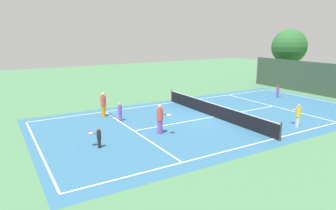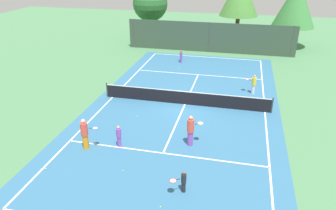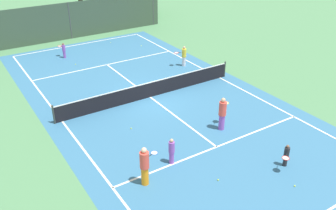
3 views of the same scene
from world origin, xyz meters
name	(u,v)px [view 3 (image 3 of 3)]	position (x,y,z in m)	size (l,w,h in m)	color
ground_plane	(150,97)	(0.00, 0.00, 0.00)	(80.00, 80.00, 0.00)	#4C8456
court_surface	(150,97)	(0.00, 0.00, 0.00)	(13.00, 25.00, 0.01)	teal
tennis_net	(150,90)	(0.00, 0.00, 0.51)	(11.90, 0.10, 1.10)	#333833
perimeter_fence	(70,21)	(0.00, 14.00, 1.60)	(18.00, 0.12, 3.20)	#384C3D
player_0	(64,50)	(-2.17, 9.54, 0.62)	(0.46, 0.84, 1.19)	purple
player_1	(222,113)	(1.27, -5.23, 0.94)	(0.91, 0.76, 1.82)	purple
player_2	(184,56)	(4.68, 3.15, 0.78)	(0.89, 0.62, 1.50)	silver
player_3	(172,151)	(-2.52, -6.29, 0.66)	(0.27, 0.27, 1.29)	purple
player_4	(145,166)	(-4.22, -6.89, 0.93)	(0.97, 0.57, 1.81)	orange
player_5	(286,155)	(1.60, -9.19, 0.58)	(0.77, 0.65, 1.10)	#232328
tennis_ball_0	(131,128)	(-2.71, -2.69, 0.03)	(0.07, 0.07, 0.07)	#CCE533
tennis_ball_1	(113,94)	(-1.72, 1.61, 0.03)	(0.07, 0.07, 0.07)	#CCE533
tennis_ball_3	(111,43)	(2.38, 10.96, 0.03)	(0.07, 0.07, 0.07)	#CCE533
tennis_ball_4	(75,64)	(-1.97, 7.67, 0.03)	(0.07, 0.07, 0.07)	#CCE533
tennis_ball_5	(218,180)	(-1.53, -8.38, 0.03)	(0.07, 0.07, 0.07)	#CCE533
tennis_ball_6	(181,75)	(3.45, 1.72, 0.03)	(0.07, 0.07, 0.07)	#CCE533
tennis_ball_7	(295,186)	(0.88, -10.38, 0.03)	(0.07, 0.07, 0.07)	#CCE533
tennis_ball_8	(141,46)	(4.24, 8.78, 0.03)	(0.07, 0.07, 0.07)	#CCE533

